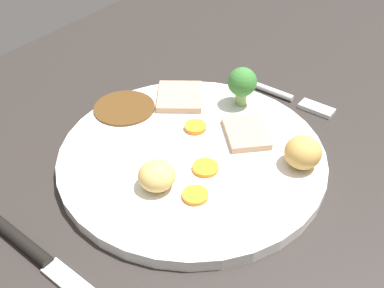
% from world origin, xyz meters
% --- Properties ---
extents(dining_table, '(1.20, 0.84, 0.04)m').
position_xyz_m(dining_table, '(0.00, 0.00, 0.02)').
color(dining_table, '#2B2623').
rests_on(dining_table, ground).
extents(dinner_plate, '(0.30, 0.30, 0.01)m').
position_xyz_m(dinner_plate, '(0.02, -0.03, 0.04)').
color(dinner_plate, white).
rests_on(dinner_plate, dining_table).
extents(gravy_pool, '(0.08, 0.08, 0.00)m').
position_xyz_m(gravy_pool, '(-0.00, -0.15, 0.05)').
color(gravy_pool, '#563819').
rests_on(gravy_pool, dinner_plate).
extents(meat_slice_main, '(0.08, 0.08, 0.01)m').
position_xyz_m(meat_slice_main, '(-0.04, 0.01, 0.05)').
color(meat_slice_main, tan).
rests_on(meat_slice_main, dinner_plate).
extents(meat_slice_under, '(0.09, 0.08, 0.01)m').
position_xyz_m(meat_slice_under, '(-0.06, -0.10, 0.05)').
color(meat_slice_under, tan).
rests_on(meat_slice_under, dinner_plate).
extents(roast_potato_left, '(0.04, 0.04, 0.04)m').
position_xyz_m(roast_potato_left, '(-0.03, 0.08, 0.07)').
color(roast_potato_left, tan).
rests_on(roast_potato_left, dinner_plate).
extents(roast_potato_right, '(0.05, 0.05, 0.03)m').
position_xyz_m(roast_potato_right, '(0.09, -0.03, 0.06)').
color(roast_potato_right, '#D8B260').
rests_on(roast_potato_right, dinner_plate).
extents(carrot_coin_front, '(0.03, 0.03, 0.00)m').
position_xyz_m(carrot_coin_front, '(0.08, 0.01, 0.05)').
color(carrot_coin_front, orange).
rests_on(carrot_coin_front, dinner_plate).
extents(carrot_coin_back, '(0.03, 0.03, 0.00)m').
position_xyz_m(carrot_coin_back, '(0.04, 0.00, 0.05)').
color(carrot_coin_back, orange).
rests_on(carrot_coin_back, dinner_plate).
extents(carrot_coin_side, '(0.03, 0.03, 0.01)m').
position_xyz_m(carrot_coin_side, '(-0.02, -0.05, 0.05)').
color(carrot_coin_side, orange).
rests_on(carrot_coin_side, dinner_plate).
extents(broccoli_floret, '(0.04, 0.04, 0.05)m').
position_xyz_m(broccoli_floret, '(-0.09, -0.03, 0.08)').
color(broccoli_floret, '#8CB766').
rests_on(broccoli_floret, dinner_plate).
extents(fork, '(0.02, 0.15, 0.01)m').
position_xyz_m(fork, '(-0.16, -0.00, 0.04)').
color(fork, silver).
rests_on(fork, dining_table).
extents(knife, '(0.02, 0.19, 0.01)m').
position_xyz_m(knife, '(0.21, -0.06, 0.04)').
color(knife, black).
rests_on(knife, dining_table).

